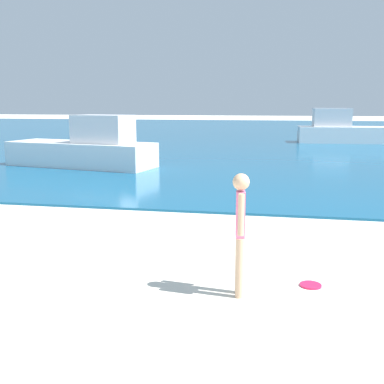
% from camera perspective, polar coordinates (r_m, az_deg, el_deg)
% --- Properties ---
extents(water, '(160.00, 60.00, 0.06)m').
position_cam_1_polar(water, '(40.27, 7.78, 7.30)').
color(water, '#14567F').
rests_on(water, ground).
extents(person_standing, '(0.22, 0.37, 1.63)m').
position_cam_1_polar(person_standing, '(5.94, 6.00, -4.40)').
color(person_standing, '#DDAD84').
rests_on(person_standing, ground).
extents(frisbee, '(0.30, 0.30, 0.03)m').
position_cam_1_polar(frisbee, '(6.70, 14.49, -11.12)').
color(frisbee, '#E51E4C').
rests_on(frisbee, ground).
extents(boat_near, '(6.15, 2.97, 2.01)m').
position_cam_1_polar(boat_near, '(18.48, -13.05, 5.24)').
color(boat_near, white).
rests_on(boat_near, water).
extents(boat_far, '(6.39, 2.30, 2.14)m').
position_cam_1_polar(boat_far, '(30.73, 18.50, 7.20)').
color(boat_far, white).
rests_on(boat_far, water).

